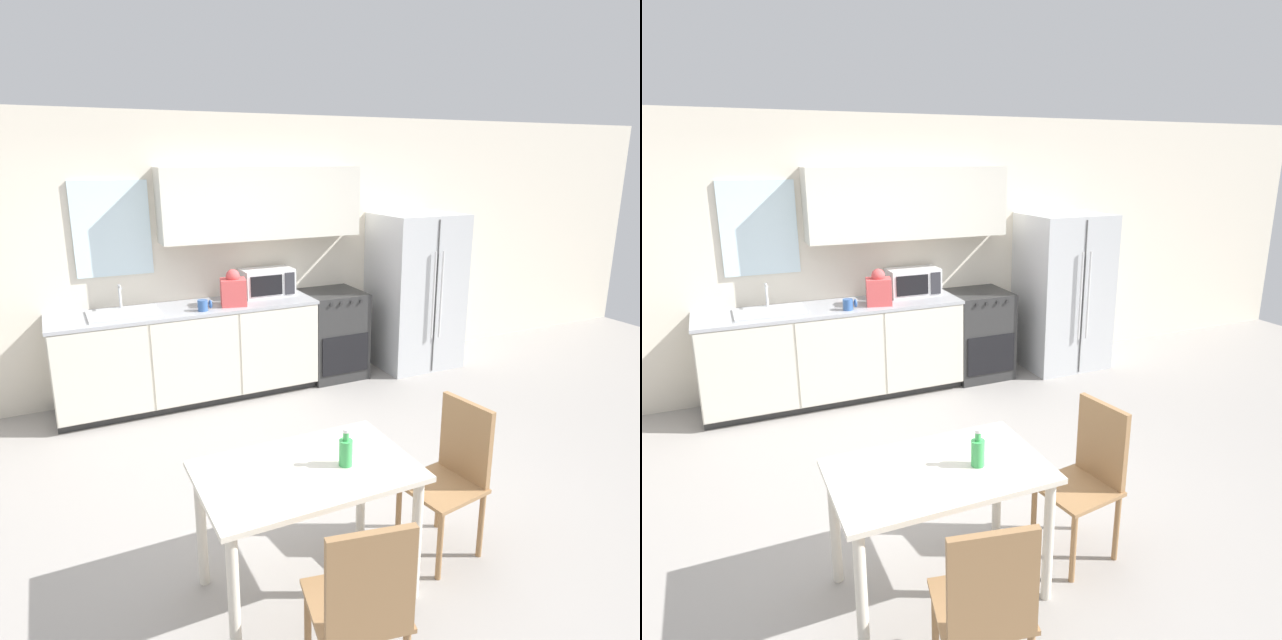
{
  "view_description": "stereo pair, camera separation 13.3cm",
  "coord_description": "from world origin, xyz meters",
  "views": [
    {
      "loc": [
        -1.37,
        -3.36,
        2.29
      ],
      "look_at": [
        0.51,
        0.54,
        1.05
      ],
      "focal_mm": 32.0,
      "sensor_mm": 36.0,
      "label": 1
    },
    {
      "loc": [
        -1.25,
        -3.42,
        2.29
      ],
      "look_at": [
        0.51,
        0.54,
        1.05
      ],
      "focal_mm": 32.0,
      "sensor_mm": 36.0,
      "label": 2
    }
  ],
  "objects": [
    {
      "name": "dining_chair_near",
      "position": [
        -0.38,
        -1.71,
        0.54
      ],
      "size": [
        0.47,
        0.47,
        0.93
      ],
      "rotation": [
        0.0,
        0.0,
        -0.19
      ],
      "color": "#997047",
      "rests_on": "ground_plane"
    },
    {
      "name": "wall_back",
      "position": [
        0.1,
        2.16,
        1.45
      ],
      "size": [
        12.0,
        0.38,
        2.7
      ],
      "color": "beige",
      "rests_on": "ground_plane"
    },
    {
      "name": "microwave",
      "position": [
        0.61,
        1.98,
        1.07
      ],
      "size": [
        0.52,
        0.31,
        0.28
      ],
      "color": "silver",
      "rests_on": "kitchen_counter"
    },
    {
      "name": "grocery_bag_0",
      "position": [
        0.17,
        1.74,
        1.08
      ],
      "size": [
        0.27,
        0.24,
        0.35
      ],
      "rotation": [
        0.0,
        0.0,
        -0.21
      ],
      "color": "#D14C4C",
      "rests_on": "kitchen_counter"
    },
    {
      "name": "oven_range",
      "position": [
        1.29,
        1.86,
        0.46
      ],
      "size": [
        0.61,
        0.64,
        0.93
      ],
      "color": "#2D2D2D",
      "rests_on": "ground_plane"
    },
    {
      "name": "refrigerator",
      "position": [
        2.29,
        1.79,
        0.85
      ],
      "size": [
        0.89,
        0.8,
        1.71
      ],
      "color": "silver",
      "rests_on": "ground_plane"
    },
    {
      "name": "kitchen_sink",
      "position": [
        -0.82,
        1.86,
        0.94
      ],
      "size": [
        0.62,
        0.44,
        0.24
      ],
      "color": "#B7BABC",
      "rests_on": "kitchen_counter"
    },
    {
      "name": "dining_chair_side",
      "position": [
        0.64,
        -1.01,
        0.54
      ],
      "size": [
        0.46,
        0.46,
        0.93
      ],
      "rotation": [
        0.0,
        0.0,
        1.72
      ],
      "color": "#997047",
      "rests_on": "ground_plane"
    },
    {
      "name": "dining_table",
      "position": [
        -0.3,
        -0.98,
        0.63
      ],
      "size": [
        1.11,
        0.71,
        0.74
      ],
      "color": "beige",
      "rests_on": "ground_plane"
    },
    {
      "name": "coffee_mug",
      "position": [
        -0.14,
        1.67,
        0.98
      ],
      "size": [
        0.13,
        0.09,
        0.1
      ],
      "color": "#335999",
      "rests_on": "kitchen_counter"
    },
    {
      "name": "kitchen_counter",
      "position": [
        -0.25,
        1.85,
        0.47
      ],
      "size": [
        2.47,
        0.64,
        0.93
      ],
      "color": "#333333",
      "rests_on": "ground_plane"
    },
    {
      "name": "drink_bottle",
      "position": [
        -0.1,
        -1.03,
        0.82
      ],
      "size": [
        0.07,
        0.07,
        0.21
      ],
      "color": "#3FB259",
      "rests_on": "dining_table"
    },
    {
      "name": "ground_plane",
      "position": [
        0.0,
        0.0,
        0.0
      ],
      "size": [
        12.0,
        12.0,
        0.0
      ],
      "primitive_type": "plane",
      "color": "gray"
    }
  ]
}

